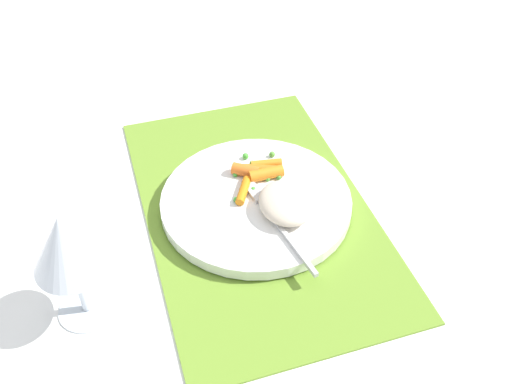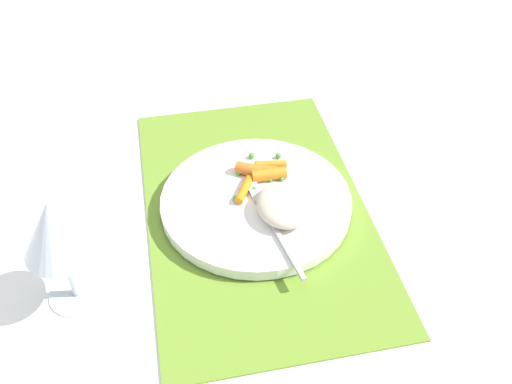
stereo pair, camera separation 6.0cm
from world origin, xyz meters
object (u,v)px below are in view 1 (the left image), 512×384
Objects in this scene: plate at (256,202)px; wine_glass at (66,246)px; fork at (270,215)px; rice_mound at (286,203)px; carrot_portion at (257,173)px.

wine_glass reaches higher than plate.
fork is (-0.04, -0.01, 0.01)m from plate.
plate is 0.28m from wine_glass.
rice_mound reaches higher than fork.
plate is 1.39× the size of fork.
rice_mound reaches higher than carrot_portion.
rice_mound is at bearing -167.98° from carrot_portion.
rice_mound is (-0.04, -0.03, 0.02)m from plate.
plate is 3.08× the size of rice_mound.
wine_glass is (-0.06, 0.27, 0.08)m from rice_mound.
carrot_portion reaches higher than fork.
wine_glass is at bearing 103.83° from fork.
carrot_portion reaches higher than plate.
fork is at bearing 175.40° from carrot_portion.
carrot_portion is 0.47× the size of fork.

